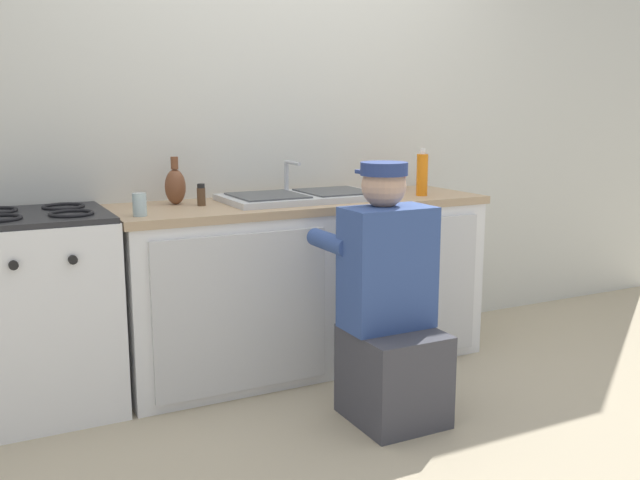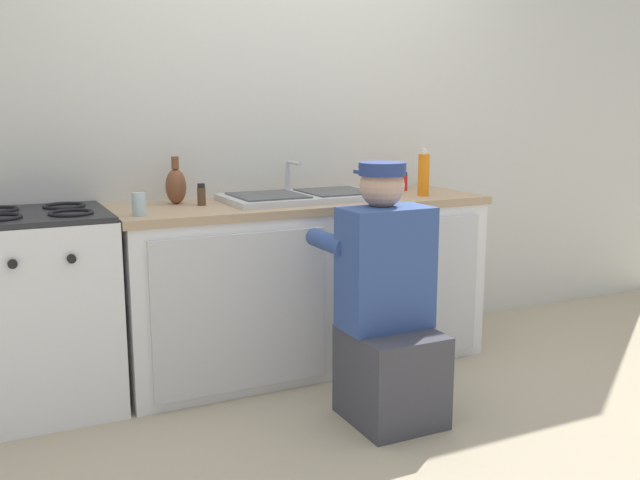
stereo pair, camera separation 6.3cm
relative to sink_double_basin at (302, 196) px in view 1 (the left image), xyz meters
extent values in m
plane|color=tan|center=(0.00, -0.30, -0.89)|extent=(12.00, 12.00, 0.00)
cube|color=silver|center=(0.00, 0.35, 0.36)|extent=(6.00, 0.10, 2.50)
cube|color=white|center=(0.00, 0.00, -0.47)|extent=(1.87, 0.60, 0.83)
cube|color=silver|center=(-0.45, -0.31, -0.47)|extent=(0.82, 0.02, 0.73)
cube|color=silver|center=(0.45, -0.31, -0.47)|extent=(0.82, 0.02, 0.73)
cube|color=tan|center=(0.00, 0.00, -0.04)|extent=(1.91, 0.62, 0.04)
cube|color=silver|center=(0.00, 0.00, 0.00)|extent=(0.80, 0.44, 0.03)
cube|color=#4C4F51|center=(-0.19, 0.00, 0.01)|extent=(0.33, 0.35, 0.01)
cube|color=#4C4F51|center=(0.19, 0.00, 0.01)|extent=(0.33, 0.35, 0.01)
cylinder|color=#B7BABF|center=(0.00, 0.19, 0.07)|extent=(0.02, 0.02, 0.18)
cylinder|color=#B7BABF|center=(0.00, 0.11, 0.16)|extent=(0.02, 0.16, 0.02)
cube|color=white|center=(-1.28, 0.00, -0.46)|extent=(0.63, 0.60, 0.86)
cube|color=#262628|center=(-1.28, 0.00, -0.01)|extent=(0.61, 0.59, 0.02)
torus|color=black|center=(-1.13, -0.12, 0.00)|extent=(0.19, 0.19, 0.02)
torus|color=black|center=(-1.13, 0.12, 0.00)|extent=(0.19, 0.19, 0.02)
cylinder|color=black|center=(-1.38, -0.31, -0.15)|extent=(0.04, 0.02, 0.04)
cylinder|color=black|center=(-1.17, -0.31, -0.15)|extent=(0.04, 0.02, 0.04)
cube|color=#3F3F47|center=(0.04, -0.80, -0.69)|extent=(0.36, 0.40, 0.40)
cube|color=#334C8C|center=(0.04, -0.74, -0.23)|extent=(0.38, 0.22, 0.52)
sphere|color=tan|center=(0.04, -0.70, 0.12)|extent=(0.19, 0.19, 0.19)
cylinder|color=navy|center=(0.04, -0.70, 0.19)|extent=(0.20, 0.20, 0.06)
cube|color=navy|center=(0.04, -0.62, 0.17)|extent=(0.13, 0.09, 0.02)
cylinder|color=#334C8C|center=(-0.13, -0.54, -0.13)|extent=(0.08, 0.30, 0.08)
cylinder|color=#334C8C|center=(0.21, -0.54, -0.13)|extent=(0.08, 0.30, 0.08)
cylinder|color=red|center=(0.68, 0.12, 0.02)|extent=(0.04, 0.04, 0.08)
cylinder|color=black|center=(0.68, 0.12, 0.08)|extent=(0.04, 0.04, 0.02)
cylinder|color=orange|center=(0.65, -0.13, 0.09)|extent=(0.06, 0.06, 0.22)
cylinder|color=white|center=(0.65, -0.13, 0.22)|extent=(0.03, 0.03, 0.03)
ellipsoid|color=brown|center=(-0.62, 0.13, 0.07)|extent=(0.10, 0.10, 0.17)
cylinder|color=brown|center=(-0.62, 0.13, 0.18)|extent=(0.04, 0.04, 0.06)
cylinder|color=#ADC6CC|center=(-0.86, -0.17, 0.03)|extent=(0.06, 0.06, 0.10)
cylinder|color=#513823|center=(-0.52, 0.03, 0.02)|extent=(0.04, 0.04, 0.08)
cylinder|color=black|center=(-0.52, 0.03, 0.08)|extent=(0.04, 0.04, 0.02)
camera|label=1|loc=(-1.55, -3.24, 0.45)|focal=40.00mm
camera|label=2|loc=(-1.50, -3.26, 0.45)|focal=40.00mm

